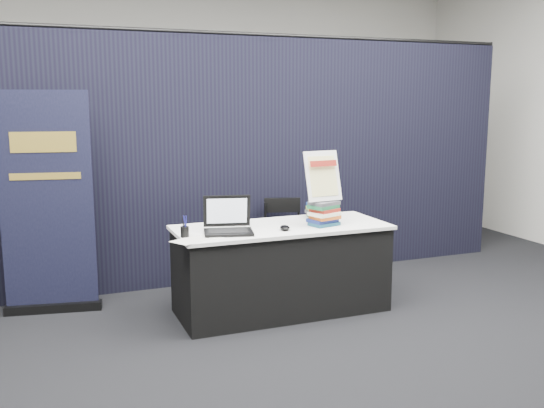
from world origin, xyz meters
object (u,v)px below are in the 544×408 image
Objects in this scene: book_stack_short at (320,211)px; stacking_chair at (288,237)px; info_sign at (323,177)px; pullup_banner at (48,216)px; laptop at (226,224)px; book_stack_tall at (324,214)px; display_table at (281,268)px.

book_stack_short is 0.63m from stacking_chair.
info_sign is 2.33m from pullup_banner.
laptop is 1.23m from stacking_chair.
laptop is at bearing -20.38° from pullup_banner.
stacking_chair is at bearing 88.19° from book_stack_tall.
info_sign reaches higher than laptop.
display_table is at bearing 22.44° from laptop.
stacking_chair is (0.03, 0.84, -0.39)m from book_stack_tall.
display_table is 0.60m from book_stack_tall.
book_stack_tall reaches higher than book_stack_short.
display_table is at bearing 159.47° from book_stack_tall.
display_table is 7.35× the size of book_stack_short.
stacking_chair is (-0.10, 0.51, -0.35)m from book_stack_short.
pullup_banner is 2.22m from stacking_chair.
book_stack_short reaches higher than stacking_chair.
laptop is at bearing -170.93° from display_table.
laptop is 0.52× the size of stacking_chair.
book_stack_short is 0.29× the size of stacking_chair.
info_sign is at bearing -9.93° from pullup_banner.
book_stack_tall is at bearing -110.24° from book_stack_short.
book_stack_short is 0.13× the size of pullup_banner.
book_stack_tall is 0.93m from stacking_chair.
book_stack_tall is 0.31m from info_sign.
display_table is 0.86m from info_sign.
book_stack_tall is 1.03× the size of book_stack_short.
display_table is 0.68m from laptop.
display_table is 0.66m from book_stack_short.
laptop is at bearing 177.00° from book_stack_tall.
info_sign is at bearing 90.00° from book_stack_tall.
book_stack_short is at bearing 69.76° from book_stack_tall.
book_stack_short is (0.12, 0.33, -0.04)m from book_stack_tall.
laptop is 1.01m from book_stack_short.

